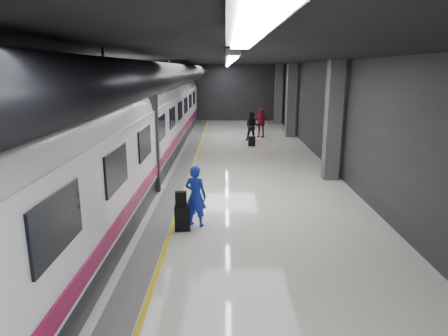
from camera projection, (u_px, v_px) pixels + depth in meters
ground at (211, 194)px, 13.66m from camera, size 40.00×40.00×0.00m
platform_hall at (203, 88)px, 13.73m from camera, size 10.02×40.02×4.51m
train at (112, 134)px, 13.17m from camera, size 3.05×38.00×4.05m
traveler_main at (196, 196)px, 10.73m from camera, size 0.72×0.60×1.69m
suitcase_main at (182, 218)px, 10.53m from camera, size 0.43×0.30×0.67m
shoulder_bag at (181, 199)px, 10.44m from camera, size 0.31×0.19×0.40m
traveler_far_a at (252, 126)px, 23.49m from camera, size 0.89×0.71×1.75m
traveler_far_b at (261, 123)px, 24.81m from camera, size 1.16×0.80×1.82m
suitcase_far at (252, 141)px, 22.08m from camera, size 0.39×0.27×0.55m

